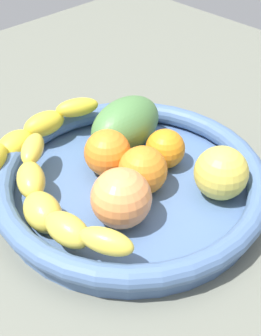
% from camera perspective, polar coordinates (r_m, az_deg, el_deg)
% --- Properties ---
extents(kitchen_counter, '(1.20, 1.20, 0.03)m').
position_cam_1_polar(kitchen_counter, '(0.66, -0.00, -4.20)').
color(kitchen_counter, '#63665A').
rests_on(kitchen_counter, ground).
extents(fruit_bowl, '(0.36, 0.36, 0.05)m').
position_cam_1_polar(fruit_bowl, '(0.63, -0.00, -1.65)').
color(fruit_bowl, '#496695').
rests_on(fruit_bowl, kitchen_counter).
extents(banana_draped_left, '(0.25, 0.11, 0.06)m').
position_cam_1_polar(banana_draped_left, '(0.67, -12.73, 2.96)').
color(banana_draped_left, yellow).
rests_on(banana_draped_left, fruit_bowl).
extents(banana_draped_right, '(0.11, 0.25, 0.05)m').
position_cam_1_polar(banana_draped_right, '(0.57, -9.32, -4.02)').
color(banana_draped_right, '#E1C644').
rests_on(banana_draped_right, fruit_bowl).
extents(orange_front, '(0.05, 0.05, 0.05)m').
position_cam_1_polar(orange_front, '(0.66, 4.29, 2.17)').
color(orange_front, orange).
rests_on(orange_front, fruit_bowl).
extents(orange_mid_left, '(0.06, 0.06, 0.06)m').
position_cam_1_polar(orange_mid_left, '(0.61, 1.46, -0.26)').
color(orange_mid_left, orange).
rests_on(orange_mid_left, fruit_bowl).
extents(orange_mid_right, '(0.06, 0.06, 0.06)m').
position_cam_1_polar(orange_mid_right, '(0.64, -2.95, 1.68)').
color(orange_mid_right, orange).
rests_on(orange_mid_right, fruit_bowl).
extents(apple_yellow, '(0.07, 0.07, 0.07)m').
position_cam_1_polar(apple_yellow, '(0.61, 10.60, -0.57)').
color(apple_yellow, '#E1CA4C').
rests_on(apple_yellow, fruit_bowl).
extents(mango_green, '(0.13, 0.09, 0.07)m').
position_cam_1_polar(mango_green, '(0.68, -0.58, 5.08)').
color(mango_green, '#4C7E42').
rests_on(mango_green, fruit_bowl).
extents(peach_blush, '(0.07, 0.07, 0.07)m').
position_cam_1_polar(peach_blush, '(0.56, -1.10, -3.55)').
color(peach_blush, '#F99554').
rests_on(peach_blush, fruit_bowl).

